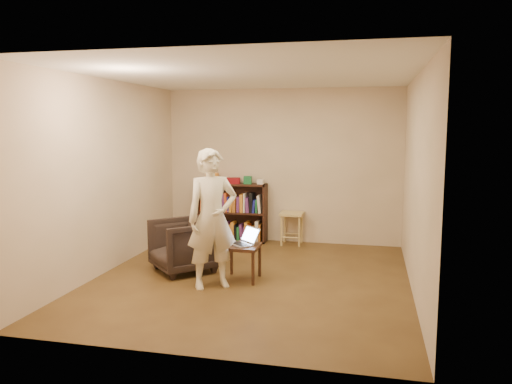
% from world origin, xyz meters
% --- Properties ---
extents(floor, '(4.50, 4.50, 0.00)m').
position_xyz_m(floor, '(0.00, 0.00, 0.00)').
color(floor, '#4A3117').
rests_on(floor, ground).
extents(ceiling, '(4.50, 4.50, 0.00)m').
position_xyz_m(ceiling, '(0.00, 0.00, 2.60)').
color(ceiling, white).
rests_on(ceiling, wall_back).
extents(wall_back, '(4.00, 0.00, 4.00)m').
position_xyz_m(wall_back, '(0.00, 2.25, 1.30)').
color(wall_back, beige).
rests_on(wall_back, floor).
extents(wall_left, '(0.00, 4.50, 4.50)m').
position_xyz_m(wall_left, '(-2.00, 0.00, 1.30)').
color(wall_left, beige).
rests_on(wall_left, floor).
extents(wall_right, '(0.00, 4.50, 4.50)m').
position_xyz_m(wall_right, '(2.00, 0.00, 1.30)').
color(wall_right, beige).
rests_on(wall_right, floor).
extents(bookshelf, '(1.20, 0.30, 1.00)m').
position_xyz_m(bookshelf, '(-0.84, 2.09, 0.44)').
color(bookshelf, black).
rests_on(bookshelf, floor).
extents(box_yellow, '(0.23, 0.18, 0.17)m').
position_xyz_m(box_yellow, '(-1.20, 2.11, 1.08)').
color(box_yellow, orange).
rests_on(box_yellow, bookshelf).
extents(red_cloth, '(0.32, 0.26, 0.09)m').
position_xyz_m(red_cloth, '(-0.84, 2.07, 1.05)').
color(red_cloth, maroon).
rests_on(red_cloth, bookshelf).
extents(box_green, '(0.15, 0.15, 0.13)m').
position_xyz_m(box_green, '(-0.56, 2.08, 1.07)').
color(box_green, '#1C6936').
rests_on(box_green, bookshelf).
extents(box_white, '(0.11, 0.11, 0.08)m').
position_xyz_m(box_white, '(-0.34, 2.09, 1.04)').
color(box_white, white).
rests_on(box_white, bookshelf).
extents(stool, '(0.38, 0.38, 0.54)m').
position_xyz_m(stool, '(0.21, 2.03, 0.44)').
color(stool, tan).
rests_on(stool, floor).
extents(armchair, '(1.10, 1.09, 0.71)m').
position_xyz_m(armchair, '(-0.99, 0.16, 0.36)').
color(armchair, black).
rests_on(armchair, floor).
extents(side_table, '(0.45, 0.45, 0.46)m').
position_xyz_m(side_table, '(-0.11, -0.04, 0.38)').
color(side_table, '#301D10').
rests_on(side_table, floor).
extents(laptop, '(0.46, 0.46, 0.21)m').
position_xyz_m(laptop, '(-0.09, 0.01, 0.51)').
color(laptop, '#B9BABF').
rests_on(laptop, side_table).
extents(person, '(0.74, 0.69, 1.71)m').
position_xyz_m(person, '(-0.39, -0.41, 0.85)').
color(person, '#EDE2C3').
rests_on(person, floor).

